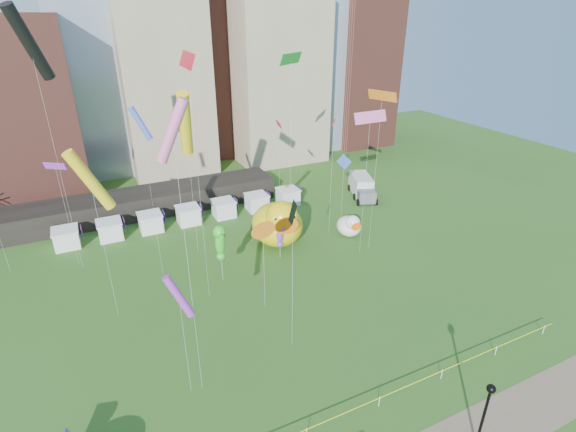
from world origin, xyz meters
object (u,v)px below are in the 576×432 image
seahorse_green (220,240)px  box_truck (362,186)px  seahorse_purple (280,233)px  big_duck (278,223)px  lamppost (486,409)px  small_duck (350,225)px

seahorse_green → box_truck: (26.77, 13.08, -3.32)m
seahorse_purple → big_duck: bearing=65.8°
lamppost → box_truck: bearing=65.7°
big_duck → small_duck: bearing=-0.9°
seahorse_green → box_truck: bearing=35.0°
seahorse_purple → lamppost: bearing=-90.2°
small_duck → seahorse_purple: seahorse_purple is taller
seahorse_green → box_truck: size_ratio=0.85×
seahorse_purple → lamppost: 27.60m
box_truck → seahorse_purple: bearing=-128.7°
small_duck → lamppost: (-8.70, -28.81, 1.92)m
small_duck → seahorse_purple: bearing=-163.2°
seahorse_green → lamppost: seahorse_green is taller
big_duck → seahorse_purple: size_ratio=1.91×
big_duck → seahorse_green: 9.97m
big_duck → box_truck: size_ratio=1.16×
lamppost → box_truck: 42.96m
big_duck → lamppost: (0.47, -30.63, 0.40)m
seahorse_green → seahorse_purple: bearing=20.4°
small_duck → seahorse_purple: (-10.34, -1.26, 1.92)m
small_duck → seahorse_purple: 10.59m
seahorse_green → seahorse_purple: seahorse_green is taller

